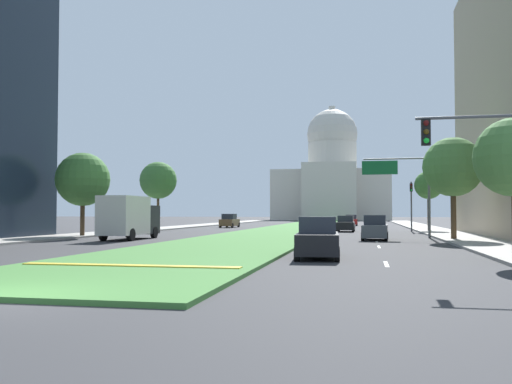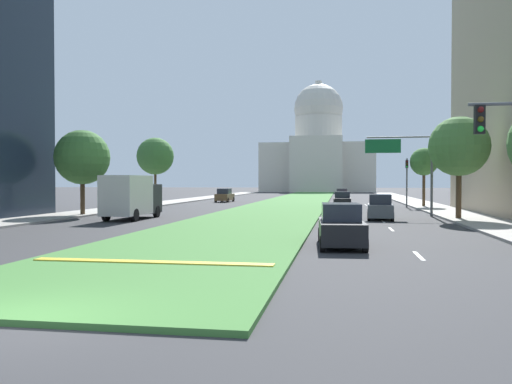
# 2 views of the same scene
# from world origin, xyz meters

# --- Properties ---
(ground_plane) EXTENTS (294.35, 294.35, 0.00)m
(ground_plane) POSITION_xyz_m (0.00, 66.90, 0.00)
(ground_plane) COLOR #333335
(grass_median) EXTENTS (9.00, 120.42, 0.14)m
(grass_median) POSITION_xyz_m (0.00, 60.21, 0.07)
(grass_median) COLOR #427A38
(grass_median) RESTS_ON ground_plane
(median_curb_nose) EXTENTS (8.10, 0.50, 0.04)m
(median_curb_nose) POSITION_xyz_m (0.00, 7.12, 0.16)
(median_curb_nose) COLOR gold
(median_curb_nose) RESTS_ON grass_median
(lane_dashes_right) EXTENTS (0.16, 45.10, 0.01)m
(lane_dashes_right) POSITION_xyz_m (9.00, 34.73, 0.00)
(lane_dashes_right) COLOR silver
(lane_dashes_right) RESTS_ON ground_plane
(sidewalk_left) EXTENTS (4.00, 120.42, 0.15)m
(sidewalk_left) POSITION_xyz_m (-15.50, 53.52, 0.07)
(sidewalk_left) COLOR #9E9991
(sidewalk_left) RESTS_ON ground_plane
(sidewalk_right) EXTENTS (4.00, 120.42, 0.15)m
(sidewalk_right) POSITION_xyz_m (15.50, 53.52, 0.07)
(sidewalk_right) COLOR #9E9991
(sidewalk_right) RESTS_ON ground_plane
(capitol_building) EXTENTS (29.36, 27.66, 30.04)m
(capitol_building) POSITION_xyz_m (0.00, 133.04, 10.21)
(capitol_building) COLOR beige
(capitol_building) RESTS_ON ground_plane
(traffic_light_far_right) EXTENTS (0.28, 0.35, 5.20)m
(traffic_light_far_right) POSITION_xyz_m (13.00, 47.89, 3.31)
(traffic_light_far_right) COLOR #515456
(traffic_light_far_right) RESTS_ON ground_plane
(overhead_guide_sign) EXTENTS (5.29, 0.20, 6.50)m
(overhead_guide_sign) POSITION_xyz_m (11.27, 33.75, 4.63)
(overhead_guide_sign) COLOR #515456
(overhead_guide_sign) RESTS_ON ground_plane
(street_tree_left_mid) EXTENTS (4.34, 4.34, 6.87)m
(street_tree_left_mid) POSITION_xyz_m (-14.24, 29.64, 4.68)
(street_tree_left_mid) COLOR #4C3823
(street_tree_left_mid) RESTS_ON ground_plane
(street_tree_right_mid) EXTENTS (4.26, 4.26, 7.41)m
(street_tree_right_mid) POSITION_xyz_m (14.43, 30.04, 5.26)
(street_tree_right_mid) COLOR #4C3823
(street_tree_right_mid) RESTS_ON ground_plane
(street_tree_left_far) EXTENTS (4.16, 4.16, 7.68)m
(street_tree_left_far) POSITION_xyz_m (-14.49, 46.81, 5.58)
(street_tree_left_far) COLOR #4C3823
(street_tree_left_far) RESTS_ON ground_plane
(street_tree_right_far) EXTENTS (2.92, 2.92, 6.31)m
(street_tree_right_far) POSITION_xyz_m (14.77, 48.10, 4.81)
(street_tree_right_far) COLOR #4C3823
(street_tree_right_far) RESTS_ON ground_plane
(sedan_lead_stopped) EXTENTS (2.13, 4.67, 1.84)m
(sedan_lead_stopped) POSITION_xyz_m (6.12, 13.50, 0.85)
(sedan_lead_stopped) COLOR black
(sedan_lead_stopped) RESTS_ON ground_plane
(sedan_midblock) EXTENTS (2.03, 4.50, 1.82)m
(sedan_midblock) POSITION_xyz_m (8.94, 29.87, 0.85)
(sedan_midblock) COLOR #4C5156
(sedan_midblock) RESTS_ON ground_plane
(sedan_distant) EXTENTS (1.86, 4.34, 1.68)m
(sedan_distant) POSITION_xyz_m (6.27, 46.53, 0.79)
(sedan_distant) COLOR black
(sedan_distant) RESTS_ON ground_plane
(sedan_far_horizon) EXTENTS (1.89, 4.25, 1.80)m
(sedan_far_horizon) POSITION_xyz_m (-9.24, 58.80, 0.84)
(sedan_far_horizon) COLOR brown
(sedan_far_horizon) RESTS_ON ground_plane
(sedan_very_far) EXTENTS (1.95, 4.72, 1.63)m
(sedan_very_far) POSITION_xyz_m (6.25, 71.77, 0.77)
(sedan_very_far) COLOR maroon
(sedan_very_far) RESTS_ON ground_plane
(box_truck_delivery) EXTENTS (2.40, 6.40, 3.20)m
(box_truck_delivery) POSITION_xyz_m (-8.97, 26.89, 1.68)
(box_truck_delivery) COLOR black
(box_truck_delivery) RESTS_ON ground_plane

